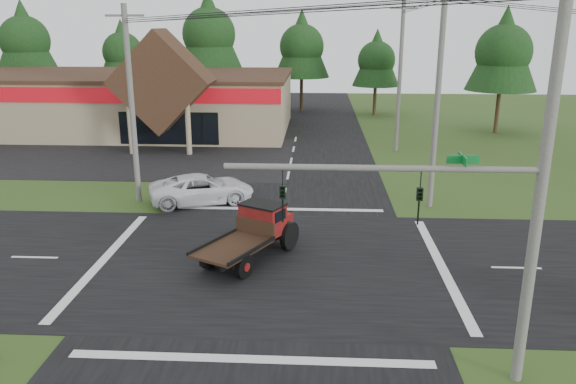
{
  "coord_description": "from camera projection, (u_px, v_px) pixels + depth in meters",
  "views": [
    {
      "loc": [
        1.88,
        -21.31,
        9.48
      ],
      "look_at": [
        0.58,
        2.94,
        2.2
      ],
      "focal_mm": 35.0,
      "sensor_mm": 36.0,
      "label": 1
    }
  ],
  "objects": [
    {
      "name": "tree_row_e",
      "position": [
        377.0,
        58.0,
        59.32
      ],
      "size": [
        5.04,
        5.04,
        9.09
      ],
      "color": "#332316",
      "rests_on": "ground"
    },
    {
      "name": "cvs_building",
      "position": [
        127.0,
        100.0,
        51.49
      ],
      "size": [
        30.4,
        18.2,
        9.19
      ],
      "color": "#9D866A",
      "rests_on": "ground"
    },
    {
      "name": "tree_side_ne",
      "position": [
        504.0,
        49.0,
        48.86
      ],
      "size": [
        6.16,
        6.16,
        11.11
      ],
      "color": "#332316",
      "rests_on": "ground"
    },
    {
      "name": "utility_pole_nr",
      "position": [
        542.0,
        184.0,
        14.03
      ],
      "size": [
        2.0,
        0.3,
        11.0
      ],
      "color": "#595651",
      "rests_on": "ground"
    },
    {
      "name": "utility_pole_ne",
      "position": [
        438.0,
        97.0,
        28.76
      ],
      "size": [
        2.0,
        0.3,
        11.5
      ],
      "color": "#595651",
      "rests_on": "ground"
    },
    {
      "name": "road_ns",
      "position": [
        270.0,
        263.0,
        23.2
      ],
      "size": [
        12.0,
        120.0,
        0.02
      ],
      "primitive_type": "cube",
      "color": "black",
      "rests_on": "ground"
    },
    {
      "name": "tree_row_a",
      "position": [
        24.0,
        38.0,
        60.68
      ],
      "size": [
        6.72,
        6.72,
        12.12
      ],
      "color": "#332316",
      "rests_on": "ground"
    },
    {
      "name": "road_ew",
      "position": [
        270.0,
        263.0,
        23.2
      ],
      "size": [
        120.0,
        12.0,
        0.02
      ],
      "primitive_type": "cube",
      "color": "black",
      "rests_on": "ground"
    },
    {
      "name": "utility_pole_nw",
      "position": [
        132.0,
        105.0,
        29.72
      ],
      "size": [
        2.0,
        0.3,
        10.5
      ],
      "color": "#595651",
      "rests_on": "ground"
    },
    {
      "name": "traffic_signal_mast",
      "position": [
        469.0,
        228.0,
        14.46
      ],
      "size": [
        8.12,
        0.24,
        7.0
      ],
      "color": "#595651",
      "rests_on": "ground"
    },
    {
      "name": "antique_flatbed_truck",
      "position": [
        249.0,
        235.0,
        23.21
      ],
      "size": [
        4.31,
        5.65,
        2.23
      ],
      "primitive_type": null,
      "rotation": [
        0.0,
        0.0,
        -0.49
      ],
      "color": "#580C0E",
      "rests_on": "ground"
    },
    {
      "name": "tree_row_d",
      "position": [
        302.0,
        44.0,
        61.26
      ],
      "size": [
        6.16,
        6.16,
        11.11
      ],
      "color": "#332316",
      "rests_on": "ground"
    },
    {
      "name": "tree_row_c",
      "position": [
        209.0,
        32.0,
        60.43
      ],
      "size": [
        7.28,
        7.28,
        13.13
      ],
      "color": "#332316",
      "rests_on": "ground"
    },
    {
      "name": "parking_apron",
      "position": [
        106.0,
        156.0,
        42.09
      ],
      "size": [
        28.0,
        14.0,
        0.02
      ],
      "primitive_type": "cube",
      "color": "black",
      "rests_on": "ground"
    },
    {
      "name": "tree_row_b",
      "position": [
        122.0,
        50.0,
        62.47
      ],
      "size": [
        5.6,
        5.6,
        10.1
      ],
      "color": "#332316",
      "rests_on": "ground"
    },
    {
      "name": "ground",
      "position": [
        270.0,
        263.0,
        23.2
      ],
      "size": [
        120.0,
        120.0,
        0.0
      ],
      "primitive_type": "plane",
      "color": "#344B1B",
      "rests_on": "ground"
    },
    {
      "name": "utility_pole_n",
      "position": [
        400.0,
        76.0,
        42.19
      ],
      "size": [
        2.0,
        0.3,
        11.2
      ],
      "color": "#595651",
      "rests_on": "ground"
    },
    {
      "name": "white_pickup",
      "position": [
        202.0,
        189.0,
        30.87
      ],
      "size": [
        6.21,
        4.38,
        1.57
      ],
      "primitive_type": "imported",
      "rotation": [
        0.0,
        0.0,
        1.92
      ],
      "color": "white",
      "rests_on": "ground"
    }
  ]
}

